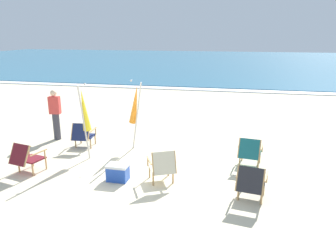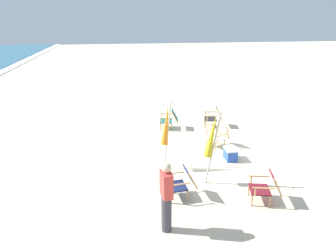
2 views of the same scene
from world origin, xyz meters
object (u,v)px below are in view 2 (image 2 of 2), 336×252
object	(u,v)px
beach_chair_back_left	(219,135)
cooler_box	(230,154)
beach_chair_front_left	(170,119)
umbrella_furled_orange	(166,126)
umbrella_furled_yellow	(212,137)
beach_chair_far_center	(183,182)
person_near_chairs	(166,197)
beach_chair_back_right	(214,117)
beach_chair_mid_center	(267,186)

from	to	relation	value
beach_chair_back_left	cooler_box	distance (m)	1.09
beach_chair_front_left	cooler_box	bearing A→B (deg)	-153.56
umbrella_furled_orange	umbrella_furled_yellow	bearing A→B (deg)	-134.94
beach_chair_far_center	umbrella_furled_yellow	distance (m)	1.40
beach_chair_back_left	umbrella_furled_yellow	distance (m)	2.71
person_near_chairs	umbrella_furled_yellow	bearing A→B (deg)	-39.48
beach_chair_back_left	person_near_chairs	xyz separation A→B (m)	(-4.11, 2.42, 0.41)
beach_chair_back_right	cooler_box	world-z (taller)	beach_chair_back_right
beach_chair_back_left	umbrella_furled_yellow	world-z (taller)	umbrella_furled_yellow
beach_chair_back_left	beach_chair_front_left	xyz separation A→B (m)	(1.98, 1.43, -0.01)
umbrella_furled_orange	beach_chair_far_center	bearing A→B (deg)	-173.11
beach_chair_mid_center	beach_chair_front_left	bearing A→B (deg)	16.69
beach_chair_front_left	umbrella_furled_orange	xyz separation A→B (m)	(-3.27, 0.60, 0.94)
beach_chair_front_left	person_near_chairs	size ratio (longest dim) A/B	0.50
umbrella_furled_orange	person_near_chairs	xyz separation A→B (m)	(-2.82, 0.39, -0.52)
umbrella_furled_yellow	umbrella_furled_orange	world-z (taller)	umbrella_furled_yellow
umbrella_furled_yellow	umbrella_furled_orange	size ratio (longest dim) A/B	1.01
beach_chair_back_right	person_near_chairs	bearing A→B (deg)	154.86
umbrella_furled_yellow	person_near_chairs	distance (m)	2.35
beach_chair_back_left	person_near_chairs	distance (m)	4.79
beach_chair_back_left	person_near_chairs	bearing A→B (deg)	149.47
person_near_chairs	umbrella_furled_orange	bearing A→B (deg)	-7.85
umbrella_furled_yellow	beach_chair_mid_center	bearing A→B (deg)	-132.29
beach_chair_far_center	umbrella_furled_orange	xyz separation A→B (m)	(1.60, 0.19, 0.93)
umbrella_furled_orange	cooler_box	bearing A→B (deg)	-83.83
beach_chair_mid_center	umbrella_furled_yellow	distance (m)	1.83
beach_chair_back_left	beach_chair_far_center	size ratio (longest dim) A/B	1.07
umbrella_furled_orange	cooler_box	world-z (taller)	umbrella_furled_orange
umbrella_furled_yellow	person_near_chairs	world-z (taller)	umbrella_furled_yellow
beach_chair_far_center	beach_chair_back_right	distance (m)	5.36
beach_chair_back_right	umbrella_furled_orange	distance (m)	4.19
beach_chair_far_center	cooler_box	bearing A→B (deg)	-46.38
beach_chair_front_left	cooler_box	xyz separation A→B (m)	(-3.04, -1.51, -0.22)
beach_chair_back_right	cooler_box	distance (m)	3.06
beach_chair_back_right	beach_chair_mid_center	xyz separation A→B (m)	(-5.37, 0.25, -0.00)
beach_chair_mid_center	cooler_box	world-z (taller)	beach_chair_mid_center
beach_chair_back_right	beach_chair_far_center	bearing A→B (deg)	154.96
beach_chair_mid_center	umbrella_furled_orange	bearing A→B (deg)	46.41
beach_chair_front_left	beach_chair_far_center	xyz separation A→B (m)	(-4.87, 0.41, 0.00)
beach_chair_back_left	umbrella_furled_yellow	size ratio (longest dim) A/B	0.40
umbrella_furled_yellow	cooler_box	size ratio (longest dim) A/B	4.30
person_near_chairs	beach_chair_back_right	bearing A→B (deg)	-25.14
beach_chair_mid_center	beach_chair_back_left	bearing A→B (deg)	3.01
umbrella_furled_yellow	cooler_box	bearing A→B (deg)	-39.24
beach_chair_mid_center	person_near_chairs	bearing A→B (deg)	105.31
beach_chair_mid_center	cooler_box	distance (m)	2.35
beach_chair_mid_center	umbrella_furled_orange	world-z (taller)	umbrella_furled_orange
beach_chair_mid_center	cooler_box	xyz separation A→B (m)	(2.34, 0.10, -0.23)
umbrella_furled_yellow	beach_chair_far_center	bearing A→B (deg)	121.97
beach_chair_back_left	beach_chair_far_center	xyz separation A→B (m)	(-2.89, 1.84, -0.01)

